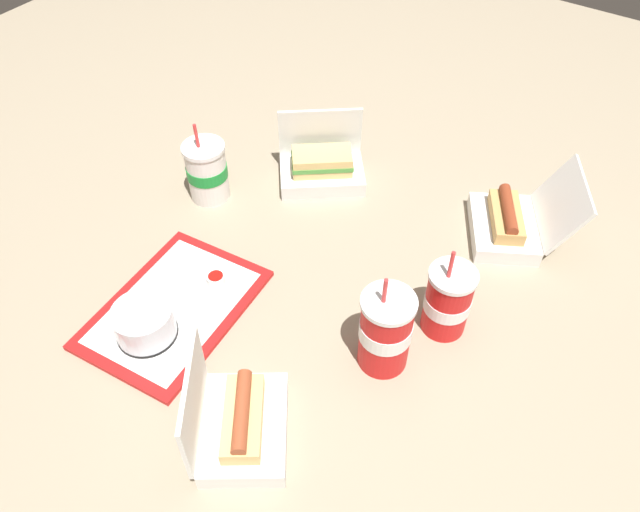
# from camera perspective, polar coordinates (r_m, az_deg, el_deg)

# --- Properties ---
(ground_plane) EXTENTS (3.20, 3.20, 0.00)m
(ground_plane) POSITION_cam_1_polar(r_m,az_deg,el_deg) (1.40, -0.90, -0.60)
(ground_plane) COLOR gray
(food_tray) EXTENTS (0.39, 0.29, 0.01)m
(food_tray) POSITION_cam_1_polar(r_m,az_deg,el_deg) (1.34, -13.20, -4.71)
(food_tray) COLOR red
(food_tray) RESTS_ON ground_plane
(cake_container) EXTENTS (0.12, 0.12, 0.07)m
(cake_container) POSITION_cam_1_polar(r_m,az_deg,el_deg) (1.28, -15.76, -5.94)
(cake_container) COLOR black
(cake_container) RESTS_ON food_tray
(ketchup_cup) EXTENTS (0.04, 0.04, 0.02)m
(ketchup_cup) POSITION_cam_1_polar(r_m,az_deg,el_deg) (1.35, -9.48, -2.11)
(ketchup_cup) COLOR white
(ketchup_cup) RESTS_ON food_tray
(napkin_stack) EXTENTS (0.11, 0.11, 0.00)m
(napkin_stack) POSITION_cam_1_polar(r_m,az_deg,el_deg) (1.37, -13.56, -2.82)
(napkin_stack) COLOR white
(napkin_stack) RESTS_ON food_tray
(plastic_fork) EXTENTS (0.10, 0.07, 0.00)m
(plastic_fork) POSITION_cam_1_polar(r_m,az_deg,el_deg) (1.33, -8.74, -3.66)
(plastic_fork) COLOR white
(plastic_fork) RESTS_ON food_tray
(clamshell_hotdog_corner) EXTENTS (0.25, 0.24, 0.19)m
(clamshell_hotdog_corner) POSITION_cam_1_polar(r_m,az_deg,el_deg) (1.13, -7.50, -14.82)
(clamshell_hotdog_corner) COLOR white
(clamshell_hotdog_corner) RESTS_ON ground_plane
(clamshell_sandwich_front) EXTENTS (0.24, 0.25, 0.17)m
(clamshell_sandwich_front) POSITION_cam_1_polar(r_m,az_deg,el_deg) (1.58, 0.16, 8.20)
(clamshell_sandwich_front) COLOR white
(clamshell_sandwich_front) RESTS_ON ground_plane
(clamshell_hotdog_center) EXTENTS (0.28, 0.29, 0.17)m
(clamshell_hotdog_center) POSITION_cam_1_polar(r_m,az_deg,el_deg) (1.50, 17.06, 2.98)
(clamshell_hotdog_center) COLOR white
(clamshell_hotdog_center) RESTS_ON ground_plane
(soda_cup_right) EXTENTS (0.10, 0.10, 0.24)m
(soda_cup_right) POSITION_cam_1_polar(r_m,az_deg,el_deg) (1.17, 6.00, -6.81)
(soda_cup_right) COLOR red
(soda_cup_right) RESTS_ON ground_plane
(soda_cup_back) EXTENTS (0.09, 0.09, 0.22)m
(soda_cup_back) POSITION_cam_1_polar(r_m,az_deg,el_deg) (1.25, 11.60, -4.02)
(soda_cup_back) COLOR red
(soda_cup_back) RESTS_ON ground_plane
(soda_cup_left) EXTENTS (0.10, 0.10, 0.21)m
(soda_cup_left) POSITION_cam_1_polar(r_m,az_deg,el_deg) (1.54, -10.30, 7.65)
(soda_cup_left) COLOR white
(soda_cup_left) RESTS_ON ground_plane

